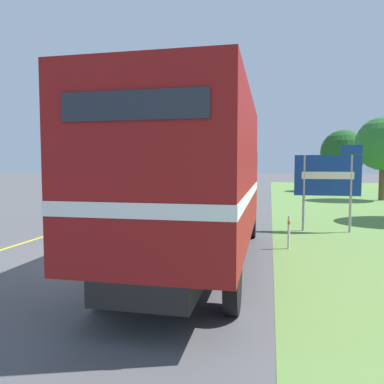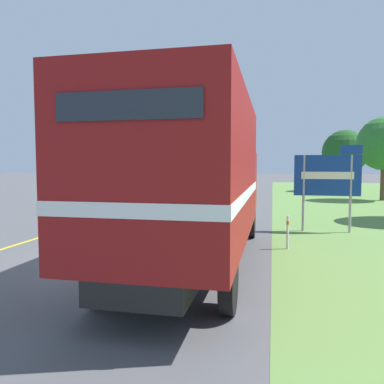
{
  "view_description": "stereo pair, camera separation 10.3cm",
  "coord_description": "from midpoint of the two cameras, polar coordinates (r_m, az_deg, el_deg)",
  "views": [
    {
      "loc": [
        3.6,
        -8.62,
        2.35
      ],
      "look_at": [
        0.3,
        7.14,
        1.2
      ],
      "focal_mm": 35.0,
      "sensor_mm": 36.0,
      "label": 1
    },
    {
      "loc": [
        3.7,
        -8.6,
        2.35
      ],
      "look_at": [
        0.3,
        7.14,
        1.2
      ],
      "focal_mm": 35.0,
      "sensor_mm": 36.0,
      "label": 2
    }
  ],
  "objects": [
    {
      "name": "ground_plane",
      "position": [
        9.64,
        -10.97,
        -10.09
      ],
      "size": [
        200.0,
        200.0,
        0.0
      ],
      "primitive_type": "plane",
      "color": "#515154"
    },
    {
      "name": "edge_line_yellow",
      "position": [
        25.46,
        -5.01,
        -1.22
      ],
      "size": [
        0.12,
        58.52,
        0.01
      ],
      "primitive_type": "cube",
      "color": "yellow",
      "rests_on": "ground"
    },
    {
      "name": "centre_dash_near",
      "position": [
        9.92,
        -10.27,
        -9.66
      ],
      "size": [
        0.12,
        2.6,
        0.01
      ],
      "primitive_type": "cube",
      "color": "white",
      "rests_on": "ground"
    },
    {
      "name": "centre_dash_mid_a",
      "position": [
        16.12,
        -1.4,
        -4.29
      ],
      "size": [
        0.12,
        2.6,
        0.01
      ],
      "primitive_type": "cube",
      "color": "white",
      "rests_on": "ground"
    },
    {
      "name": "centre_dash_mid_b",
      "position": [
        22.54,
        2.44,
        -1.9
      ],
      "size": [
        0.12,
        2.6,
        0.01
      ],
      "primitive_type": "cube",
      "color": "white",
      "rests_on": "ground"
    },
    {
      "name": "centre_dash_far",
      "position": [
        29.05,
        4.56,
        -0.56
      ],
      "size": [
        0.12,
        2.6,
        0.01
      ],
      "primitive_type": "cube",
      "color": "white",
      "rests_on": "ground"
    },
    {
      "name": "centre_dash_farthest",
      "position": [
        35.59,
        5.91,
        0.28
      ],
      "size": [
        0.12,
        2.6,
        0.01
      ],
      "primitive_type": "cube",
      "color": "white",
      "rests_on": "ground"
    },
    {
      "name": "horse_trailer_truck",
      "position": [
        8.47,
        0.33,
        2.13
      ],
      "size": [
        2.54,
        8.63,
        3.72
      ],
      "color": "black",
      "rests_on": "ground"
    },
    {
      "name": "lead_car_white",
      "position": [
        23.54,
        -1.8,
        0.72
      ],
      "size": [
        1.8,
        4.04,
        1.93
      ],
      "color": "black",
      "rests_on": "ground"
    },
    {
      "name": "highway_sign",
      "position": [
        13.99,
        19.9,
        2.15
      ],
      "size": [
        2.25,
        0.09,
        3.05
      ],
      "color": "#9E9EA3",
      "rests_on": "ground"
    },
    {
      "name": "roadside_tree_mid",
      "position": [
        28.14,
        27.04,
        6.56
      ],
      "size": [
        3.57,
        3.57,
        5.59
      ],
      "color": "brown",
      "rests_on": "ground"
    },
    {
      "name": "roadside_tree_far",
      "position": [
        36.52,
        21.98,
        5.64
      ],
      "size": [
        4.0,
        4.0,
        5.54
      ],
      "color": "brown",
      "rests_on": "ground"
    },
    {
      "name": "delineator_post",
      "position": [
        10.89,
        14.28,
        -5.79
      ],
      "size": [
        0.08,
        0.08,
        0.95
      ],
      "color": "white",
      "rests_on": "ground"
    }
  ]
}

